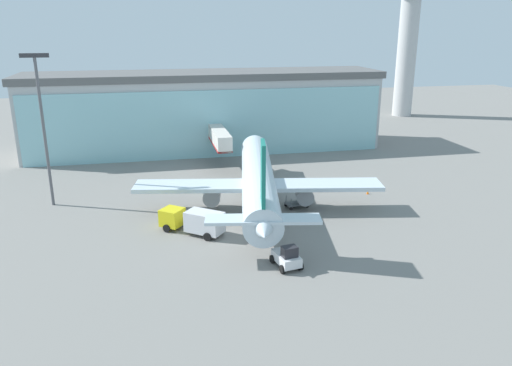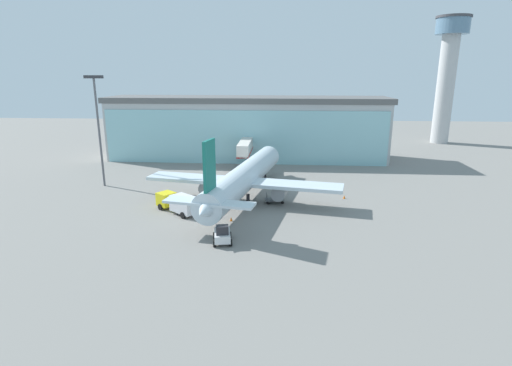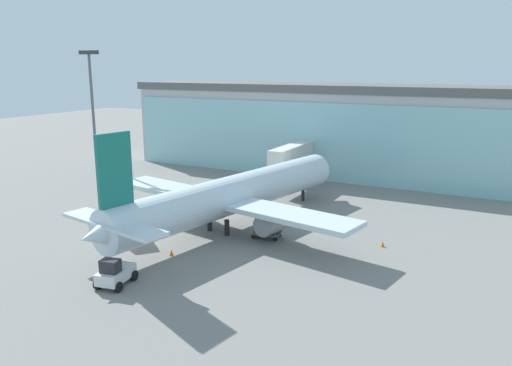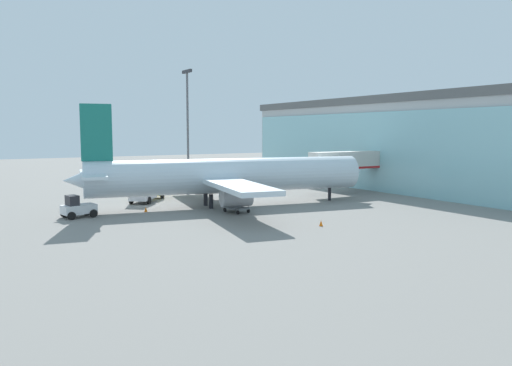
# 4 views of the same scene
# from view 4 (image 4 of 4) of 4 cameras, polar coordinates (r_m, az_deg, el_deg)

# --- Properties ---
(ground) EXTENTS (240.00, 240.00, 0.00)m
(ground) POSITION_cam_4_polar(r_m,az_deg,el_deg) (57.25, -12.07, -2.93)
(ground) COLOR gray
(terminal_building) EXTENTS (62.98, 13.88, 13.92)m
(terminal_building) POSITION_cam_4_polar(r_m,az_deg,el_deg) (79.66, 16.46, 4.44)
(terminal_building) COLOR #B5B5B5
(terminal_building) RESTS_ON ground
(jet_bridge) EXTENTS (2.27, 13.34, 5.88)m
(jet_bridge) POSITION_cam_4_polar(r_m,az_deg,el_deg) (71.41, 10.83, 2.46)
(jet_bridge) COLOR beige
(jet_bridge) RESTS_ON ground
(apron_light_mast) EXTENTS (3.20, 0.40, 18.64)m
(apron_light_mast) POSITION_cam_4_polar(r_m,az_deg,el_deg) (83.17, -7.82, 7.51)
(apron_light_mast) COLOR #59595E
(apron_light_mast) RESTS_ON ground
(airplane) EXTENTS (30.15, 35.92, 11.56)m
(airplane) POSITION_cam_4_polar(r_m,az_deg,el_deg) (57.90, -3.56, 0.80)
(airplane) COLOR silver
(airplane) RESTS_ON ground
(catering_truck) EXTENTS (7.09, 6.26, 2.65)m
(catering_truck) POSITION_cam_4_polar(r_m,az_deg,el_deg) (63.44, -12.40, -0.75)
(catering_truck) COLOR yellow
(catering_truck) RESTS_ON ground
(baggage_cart) EXTENTS (3.03, 2.05, 1.50)m
(baggage_cart) POSITION_cam_4_polar(r_m,az_deg,el_deg) (53.65, -2.24, -2.85)
(baggage_cart) COLOR slate
(baggage_cart) RESTS_ON ground
(pushback_tug) EXTENTS (2.63, 3.46, 2.30)m
(pushback_tug) POSITION_cam_4_polar(r_m,az_deg,el_deg) (53.53, -19.71, -2.70)
(pushback_tug) COLOR silver
(pushback_tug) RESTS_ON ground
(safety_cone_nose) EXTENTS (0.36, 0.36, 0.55)m
(safety_cone_nose) POSITION_cam_4_polar(r_m,az_deg,el_deg) (55.39, -12.49, -2.95)
(safety_cone_nose) COLOR orange
(safety_cone_nose) RESTS_ON ground
(safety_cone_wingtip) EXTENTS (0.36, 0.36, 0.55)m
(safety_cone_wingtip) POSITION_cam_4_polar(r_m,az_deg,el_deg) (46.37, 7.44, -4.57)
(safety_cone_wingtip) COLOR orange
(safety_cone_wingtip) RESTS_ON ground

